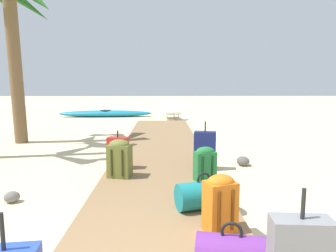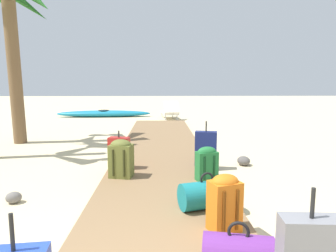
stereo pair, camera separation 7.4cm
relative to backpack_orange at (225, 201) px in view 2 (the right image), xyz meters
name	(u,v)px [view 2 (the right image)]	position (x,y,z in m)	size (l,w,h in m)	color
ground_plane	(162,169)	(-0.60, 2.44, -0.38)	(60.00, 60.00, 0.00)	beige
boardwalk	(161,153)	(-0.60, 3.51, -0.34)	(1.82, 10.76, 0.08)	olive
backpack_orange	(225,201)	(0.00, 0.00, 0.00)	(0.35, 0.30, 0.57)	orange
backpack_green	(207,163)	(0.07, 1.57, -0.03)	(0.35, 0.26, 0.51)	#237538
duffel_bag_teal	(207,195)	(-0.09, 0.55, -0.14)	(0.68, 0.48, 0.43)	#197A7F
suitcase_navy	(206,148)	(0.18, 2.43, 0.00)	(0.40, 0.24, 0.78)	navy
backpack_olive	(121,157)	(-1.22, 1.77, 0.01)	(0.38, 0.32, 0.59)	olive
suitcase_red	(119,153)	(-1.32, 2.25, -0.03)	(0.37, 0.24, 0.65)	red
palm_tree_far_left	(14,10)	(-4.10, 4.92, 2.87)	(2.03, 2.25, 4.25)	brown
lounge_chair	(170,111)	(-0.21, 10.05, -0.05)	(0.79, 1.62, 0.77)	white
kayak	(104,114)	(-3.13, 10.95, -0.23)	(4.18, 0.87, 0.30)	teal
rock_left_near	(112,141)	(-1.84, 4.78, -0.30)	(0.21, 0.23, 0.15)	#5B5651
rock_right_near	(244,161)	(0.93, 2.68, -0.30)	(0.23, 0.27, 0.17)	#5B5651
rock_left_far	(14,198)	(-2.50, 0.96, -0.31)	(0.19, 0.16, 0.15)	slate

